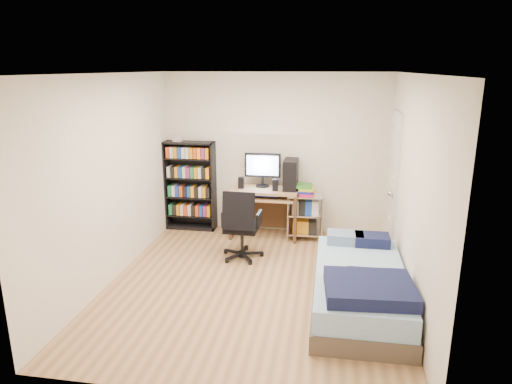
% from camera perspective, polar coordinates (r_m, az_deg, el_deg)
% --- Properties ---
extents(room, '(3.58, 4.08, 2.58)m').
position_cam_1_polar(room, '(5.24, -0.30, 0.81)').
color(room, tan).
rests_on(room, ground).
extents(media_shelf, '(0.81, 0.27, 1.49)m').
position_cam_1_polar(media_shelf, '(7.41, -8.23, 0.91)').
color(media_shelf, black).
rests_on(media_shelf, room).
extents(computer_desk, '(1.03, 0.60, 1.29)m').
position_cam_1_polar(computer_desk, '(7.04, 1.99, -0.04)').
color(computer_desk, tan).
rests_on(computer_desk, room).
extents(office_chair, '(0.61, 0.61, 0.99)m').
position_cam_1_polar(office_chair, '(6.28, -1.84, -5.63)').
color(office_chair, black).
rests_on(office_chair, room).
extents(wire_cart, '(0.55, 0.41, 0.86)m').
position_cam_1_polar(wire_cart, '(6.97, 6.19, -1.42)').
color(wire_cart, silver).
rests_on(wire_cart, room).
extents(bed, '(0.99, 1.99, 0.57)m').
position_cam_1_polar(bed, '(5.21, 12.87, -11.46)').
color(bed, brown).
rests_on(bed, room).
extents(door, '(0.12, 0.80, 2.00)m').
position_cam_1_polar(door, '(6.59, 16.69, 0.96)').
color(door, silver).
rests_on(door, room).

